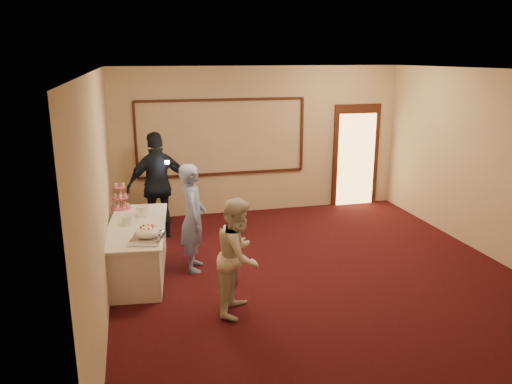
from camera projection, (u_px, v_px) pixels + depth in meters
floor at (319, 278)px, 7.41m from camera, size 7.00×7.00×0.00m
room_walls at (324, 143)px, 6.88m from camera, size 6.04×7.04×3.02m
wall_molding at (222, 137)px, 10.05m from camera, size 3.45×0.04×1.55m
doorway at (356, 156)px, 10.87m from camera, size 1.05×0.07×2.20m
buffet_table at (138, 249)px, 7.48m from camera, size 1.05×2.21×0.77m
pavlova_tray at (148, 235)px, 6.73m from camera, size 0.48×0.59×0.19m
cupcake_stand at (121, 198)px, 8.13m from camera, size 0.33×0.33×0.48m
plate_stack_a at (128, 220)px, 7.34m from camera, size 0.17×0.17×0.14m
plate_stack_b at (143, 211)px, 7.75m from camera, size 0.20×0.20×0.17m
tart at (147, 230)px, 7.10m from camera, size 0.25×0.25×0.05m
man at (193, 218)px, 7.51m from camera, size 0.48×0.66×1.66m
woman at (239, 256)px, 6.27m from camera, size 0.84×0.91×1.50m
guest at (158, 186)px, 8.86m from camera, size 1.21×0.73×1.92m
camera_flash at (167, 162)px, 8.53m from camera, size 0.08×0.05×0.05m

